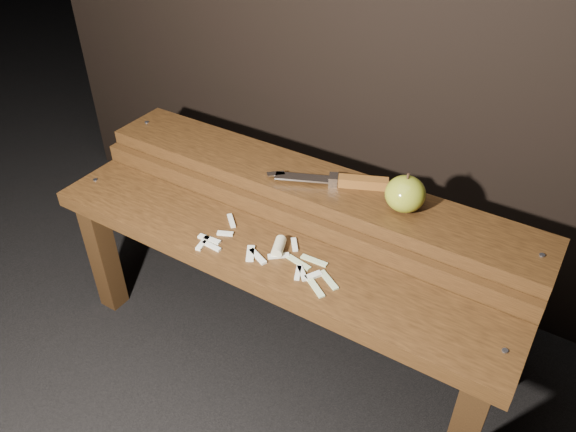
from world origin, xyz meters
The scene contains 6 objects.
ground centered at (0.00, 0.00, 0.00)m, with size 60.00×60.00×0.00m, color black.
bench_front_tier centered at (0.00, -0.06, 0.35)m, with size 1.20×0.20×0.42m.
bench_rear_tier centered at (0.00, 0.17, 0.41)m, with size 1.20×0.21×0.50m.
apple centered at (0.25, 0.17, 0.54)m, with size 0.09×0.09×0.10m.
knife centered at (0.09, 0.19, 0.51)m, with size 0.29×0.14×0.03m.
apple_scraps centered at (0.02, -0.05, 0.43)m, with size 0.37×0.16×0.03m.
Camera 1 is at (0.58, -0.87, 1.27)m, focal length 35.00 mm.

